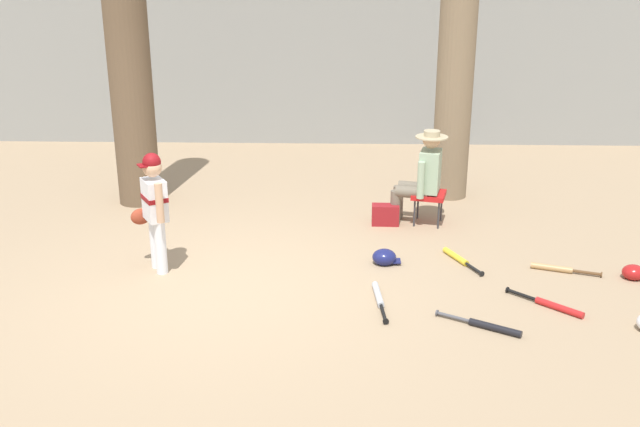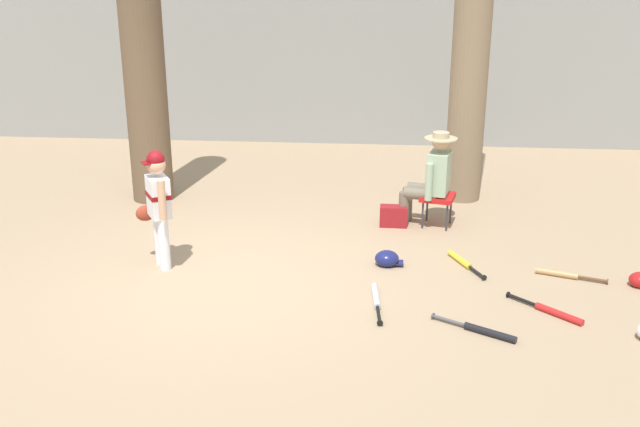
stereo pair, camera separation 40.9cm
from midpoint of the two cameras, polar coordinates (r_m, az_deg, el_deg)
name	(u,v)px [view 1 (the left image)]	position (r m, az deg, el deg)	size (l,w,h in m)	color
ground_plane	(227,286)	(7.73, -8.66, -5.58)	(60.00, 60.00, 0.00)	#9E8466
concrete_back_wall	(276,69)	(13.33, -4.28, 11.06)	(18.00, 0.36, 2.61)	gray
tree_near_player	(128,56)	(10.12, -15.69, 11.60)	(0.76, 0.76, 4.67)	brown
tree_behind_spectator	(458,26)	(10.11, 9.44, 14.07)	(0.81, 0.81, 5.51)	#7F6B51
young_ballplayer	(154,205)	(8.00, -14.12, 0.66)	(0.50, 0.53, 1.31)	white
folding_stool	(429,196)	(9.33, 7.14, 1.33)	(0.48, 0.48, 0.41)	red
seated_spectator	(422,174)	(9.26, 6.61, 3.01)	(0.68, 0.54, 1.20)	#6B6051
handbag_beside_stool	(385,215)	(9.31, 3.81, -0.11)	(0.34, 0.18, 0.26)	maroon
bat_red_barrel	(553,305)	(7.46, 16.04, -6.85)	(0.64, 0.60, 0.07)	red
bat_aluminum_silver	(379,297)	(7.34, 2.96, -6.49)	(0.13, 0.82, 0.07)	#B7BCC6
bat_wood_tan	(557,269)	(8.31, 16.48, -4.11)	(0.71, 0.30, 0.07)	tan
bat_black_composite	(488,326)	(6.93, 11.18, -8.53)	(0.74, 0.46, 0.07)	black
bat_yellow_trainer	(458,258)	(8.34, 9.25, -3.45)	(0.36, 0.70, 0.07)	yellow
batting_helmet_navy	(384,257)	(8.16, 3.56, -3.40)	(0.31, 0.24, 0.18)	navy
batting_helmet_red	(634,272)	(8.38, 21.75, -4.26)	(0.28, 0.22, 0.16)	#A81919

